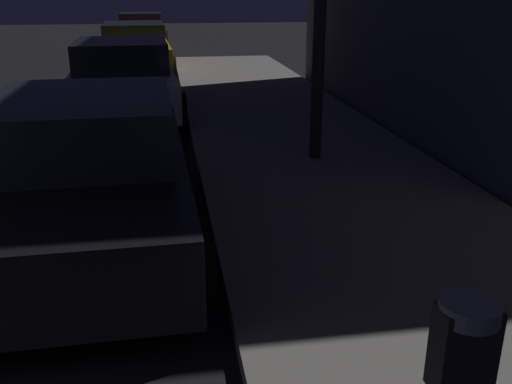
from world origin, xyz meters
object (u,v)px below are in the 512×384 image
car_black (88,172)px  car_red (142,32)px  car_yellow_cab (135,49)px  car_white (123,79)px

car_black → car_red: bearing=90.0°
car_yellow_cab → car_red: same height
car_white → car_red: bearing=90.0°
car_black → car_red: same height
car_black → car_yellow_cab: same height
car_white → car_yellow_cab: bearing=90.0°
car_white → car_red: (0.00, 12.53, -0.01)m
car_black → car_white: same height
car_yellow_cab → car_red: bearing=90.0°
car_black → car_yellow_cab: size_ratio=0.94×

